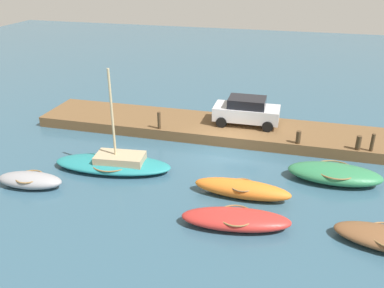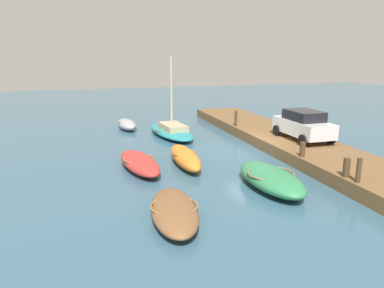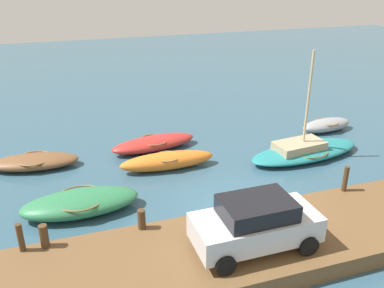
# 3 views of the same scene
# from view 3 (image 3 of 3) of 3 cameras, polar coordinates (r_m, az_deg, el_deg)

# --- Properties ---
(ground_plane) EXTENTS (84.00, 84.00, 0.00)m
(ground_plane) POSITION_cam_3_polar(r_m,az_deg,el_deg) (16.52, 6.21, -9.19)
(ground_plane) COLOR #33566B
(dock_platform) EXTENTS (24.64, 3.88, 0.64)m
(dock_platform) POSITION_cam_3_polar(r_m,az_deg,el_deg) (14.50, 10.42, -13.20)
(dock_platform) COLOR brown
(dock_platform) RESTS_ON ground_plane
(motorboat_green) EXTENTS (4.49, 1.98, 0.83)m
(motorboat_green) POSITION_cam_3_polar(r_m,az_deg,el_deg) (16.72, -15.08, -7.81)
(motorboat_green) COLOR #2D7A4C
(motorboat_green) RESTS_ON ground_plane
(dinghy_grey) EXTENTS (3.30, 1.53, 0.72)m
(dinghy_grey) POSITION_cam_3_polar(r_m,az_deg,el_deg) (25.06, 18.00, 2.51)
(dinghy_grey) COLOR #939399
(dinghy_grey) RESTS_ON ground_plane
(rowboat_orange) EXTENTS (4.49, 1.26, 0.81)m
(rowboat_orange) POSITION_cam_3_polar(r_m,az_deg,el_deg) (19.48, -3.41, -2.30)
(rowboat_orange) COLOR orange
(rowboat_orange) RESTS_ON ground_plane
(rowboat_brown) EXTENTS (4.23, 2.10, 0.64)m
(rowboat_brown) POSITION_cam_3_polar(r_m,az_deg,el_deg) (20.91, -20.85, -2.26)
(rowboat_brown) COLOR brown
(rowboat_brown) RESTS_ON ground_plane
(sailboat_teal) EXTENTS (6.33, 2.81, 5.34)m
(sailboat_teal) POSITION_cam_3_polar(r_m,az_deg,el_deg) (21.35, 15.20, -0.83)
(sailboat_teal) COLOR teal
(sailboat_teal) RESTS_ON ground_plane
(rowboat_red) EXTENTS (4.65, 2.08, 0.70)m
(rowboat_red) POSITION_cam_3_polar(r_m,az_deg,el_deg) (21.54, -5.27, 0.13)
(rowboat_red) COLOR #B72D28
(rowboat_red) RESTS_ON ground_plane
(mooring_post_west) EXTENTS (0.19, 0.19, 0.98)m
(mooring_post_west) POSITION_cam_3_polar(r_m,az_deg,el_deg) (14.17, -22.51, -11.79)
(mooring_post_west) COLOR #47331E
(mooring_post_west) RESTS_ON dock_platform
(mooring_post_mid_west) EXTENTS (0.27, 0.27, 0.78)m
(mooring_post_mid_west) POSITION_cam_3_polar(r_m,az_deg,el_deg) (14.16, -19.67, -11.81)
(mooring_post_mid_west) COLOR #47331E
(mooring_post_mid_west) RESTS_ON dock_platform
(mooring_post_mid_east) EXTENTS (0.27, 0.27, 0.72)m
(mooring_post_mid_east) POSITION_cam_3_polar(r_m,az_deg,el_deg) (14.29, -6.94, -10.23)
(mooring_post_mid_east) COLOR #47331E
(mooring_post_mid_east) RESTS_ON dock_platform
(mooring_post_east) EXTENTS (0.20, 0.20, 1.05)m
(mooring_post_east) POSITION_cam_3_polar(r_m,az_deg,el_deg) (17.35, 20.34, -4.50)
(mooring_post_east) COLOR #47331E
(mooring_post_east) RESTS_ON dock_platform
(parked_car) EXTENTS (3.96, 2.03, 1.69)m
(parked_car) POSITION_cam_3_polar(r_m,az_deg,el_deg) (13.24, 8.75, -10.69)
(parked_car) COLOR silver
(parked_car) RESTS_ON dock_platform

